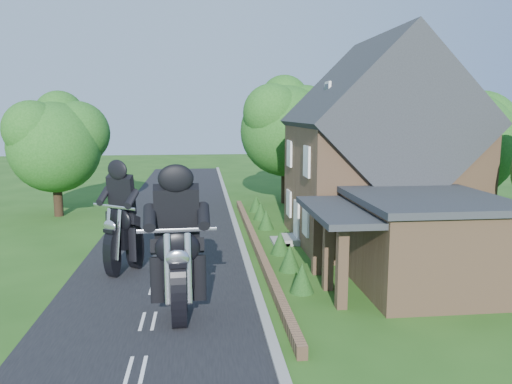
{
  "coord_description": "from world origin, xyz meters",
  "views": [
    {
      "loc": [
        1.73,
        -18.04,
        6.47
      ],
      "look_at": [
        4.26,
        4.77,
        2.8
      ],
      "focal_mm": 35.0,
      "sensor_mm": 36.0,
      "label": 1
    }
  ],
  "objects": [
    {
      "name": "ground",
      "position": [
        0.0,
        0.0,
        0.0
      ],
      "size": [
        120.0,
        120.0,
        0.0
      ],
      "primitive_type": "plane",
      "color": "#224C15",
      "rests_on": "ground"
    },
    {
      "name": "road",
      "position": [
        0.0,
        0.0,
        0.01
      ],
      "size": [
        7.0,
        80.0,
        0.02
      ],
      "primitive_type": "cube",
      "color": "black",
      "rests_on": "ground"
    },
    {
      "name": "kerb",
      "position": [
        3.65,
        0.0,
        0.06
      ],
      "size": [
        0.3,
        80.0,
        0.12
      ],
      "primitive_type": "cube",
      "color": "gray",
      "rests_on": "ground"
    },
    {
      "name": "garden_wall",
      "position": [
        4.3,
        5.0,
        0.2
      ],
      "size": [
        0.3,
        22.0,
        0.4
      ],
      "primitive_type": "cube",
      "color": "#886345",
      "rests_on": "ground"
    },
    {
      "name": "house",
      "position": [
        10.49,
        6.0,
        4.34
      ],
      "size": [
        9.54,
        8.64,
        10.24
      ],
      "color": "#886345",
      "rests_on": "ground"
    },
    {
      "name": "annex",
      "position": [
        9.87,
        -0.8,
        1.77
      ],
      "size": [
        7.05,
        5.94,
        3.44
      ],
      "color": "#886345",
      "rests_on": "ground"
    },
    {
      "name": "tree_house_right",
      "position": [
        16.65,
        8.62,
        5.19
      ],
      "size": [
        6.51,
        6.0,
        8.4
      ],
      "color": "black",
      "rests_on": "ground"
    },
    {
      "name": "tree_behind_house",
      "position": [
        14.18,
        16.14,
        6.23
      ],
      "size": [
        7.81,
        7.2,
        10.08
      ],
      "color": "black",
      "rests_on": "ground"
    },
    {
      "name": "tree_behind_left",
      "position": [
        8.16,
        17.13,
        5.73
      ],
      "size": [
        6.94,
        6.4,
        9.16
      ],
      "color": "black",
      "rests_on": "ground"
    },
    {
      "name": "tree_far_road",
      "position": [
        -6.86,
        14.11,
        4.84
      ],
      "size": [
        6.08,
        5.6,
        7.84
      ],
      "color": "black",
      "rests_on": "ground"
    },
    {
      "name": "shrub_a",
      "position": [
        5.3,
        -1.0,
        0.55
      ],
      "size": [
        0.9,
        0.9,
        1.1
      ],
      "primitive_type": "cone",
      "color": "#163A12",
      "rests_on": "ground"
    },
    {
      "name": "shrub_b",
      "position": [
        5.3,
        1.5,
        0.55
      ],
      "size": [
        0.9,
        0.9,
        1.1
      ],
      "primitive_type": "cone",
      "color": "#163A12",
      "rests_on": "ground"
    },
    {
      "name": "shrub_c",
      "position": [
        5.3,
        4.0,
        0.55
      ],
      "size": [
        0.9,
        0.9,
        1.1
      ],
      "primitive_type": "cone",
      "color": "#163A12",
      "rests_on": "ground"
    },
    {
      "name": "shrub_d",
      "position": [
        5.3,
        9.0,
        0.55
      ],
      "size": [
        0.9,
        0.9,
        1.1
      ],
      "primitive_type": "cone",
      "color": "#163A12",
      "rests_on": "ground"
    },
    {
      "name": "shrub_e",
      "position": [
        5.3,
        11.5,
        0.55
      ],
      "size": [
        0.9,
        0.9,
        1.1
      ],
      "primitive_type": "cone",
      "color": "#163A12",
      "rests_on": "ground"
    },
    {
      "name": "shrub_f",
      "position": [
        5.3,
        14.0,
        0.55
      ],
      "size": [
        0.9,
        0.9,
        1.1
      ],
      "primitive_type": "cone",
      "color": "#163A12",
      "rests_on": "ground"
    },
    {
      "name": "motorcycle_lead",
      "position": [
        0.97,
        -2.96,
        0.74
      ],
      "size": [
        0.48,
        1.61,
        1.48
      ],
      "primitive_type": null,
      "rotation": [
        0.0,
        0.0,
        3.19
      ],
      "color": "black",
      "rests_on": "ground"
    },
    {
      "name": "motorcycle_follow",
      "position": [
        -1.44,
        1.98,
        0.69
      ],
      "size": [
        1.17,
        1.43,
        1.39
      ],
      "primitive_type": null,
      "rotation": [
        0.0,
        0.0,
        2.52
      ],
      "color": "black",
      "rests_on": "ground"
    }
  ]
}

